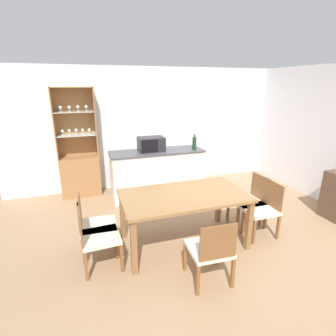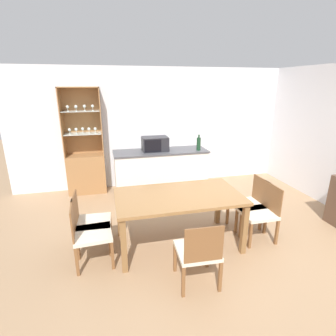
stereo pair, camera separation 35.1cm
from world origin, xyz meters
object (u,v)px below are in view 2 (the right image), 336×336
dining_table (178,201)px  dining_chair_side_left_near (89,233)px  dining_chair_side_right_far (250,204)px  dining_chair_side_left_far (90,222)px  dining_chair_head_near (198,252)px  dining_chair_side_right_near (260,212)px  microwave (155,144)px  wine_bottle (199,144)px  display_cabinet (86,164)px

dining_table → dining_chair_side_left_near: size_ratio=2.06×
dining_chair_side_right_far → dining_chair_side_left_far: bearing=88.3°
dining_table → dining_chair_head_near: size_ratio=2.06×
dining_chair_side_right_near → dining_chair_side_left_far: same height
dining_chair_side_left_far → microwave: microwave is taller
dining_chair_side_right_near → dining_chair_side_left_near: 2.39m
dining_chair_side_right_far → microwave: microwave is taller
dining_table → wine_bottle: bearing=62.0°
display_cabinet → dining_table: size_ratio=1.26×
dining_chair_side_left_far → wine_bottle: bearing=128.6°
dining_table → display_cabinet: bearing=120.3°
dining_chair_side_left_far → wine_bottle: (2.08, 1.51, 0.65)m
display_cabinet → dining_chair_side_left_near: (0.15, -2.45, -0.18)m
dining_chair_side_right_far → dining_chair_side_right_near: same height
wine_bottle → dining_chair_side_left_near: bearing=-139.0°
display_cabinet → dining_chair_side_right_near: bearing=-43.9°
dining_chair_side_right_far → wine_bottle: (-0.32, 1.51, 0.65)m
dining_table → dining_chair_side_right_near: (1.20, -0.14, -0.25)m
dining_chair_side_right_near → microwave: 2.37m
dining_chair_side_left_near → microwave: size_ratio=1.65×
dining_chair_side_right_near → microwave: size_ratio=1.65×
dining_chair_side_right_near → wine_bottle: bearing=10.6°
dining_chair_side_right_far → wine_bottle: wine_bottle is taller
dining_chair_head_near → dining_chair_side_right_near: bearing=32.3°
dining_chair_side_right_far → dining_chair_side_left_far: (-2.39, 0.00, 0.00)m
dining_chair_side_right_far → dining_chair_side_left_near: bearing=95.3°
dining_table → dining_chair_side_right_far: dining_chair_side_right_far is taller
display_cabinet → dining_table: (1.34, -2.30, 0.07)m
display_cabinet → wine_bottle: 2.36m
display_cabinet → wine_bottle: (2.23, -0.65, 0.47)m
dining_chair_side_right_near → dining_chair_head_near: 1.38m
dining_chair_side_left_near → dining_chair_side_left_far: same height
display_cabinet → wine_bottle: bearing=-16.2°
dining_table → microwave: 1.86m
dining_chair_side_left_far → dining_chair_side_right_far: bearing=92.5°
dining_table → dining_chair_side_right_far: size_ratio=2.06×
display_cabinet → dining_chair_side_right_far: display_cabinet is taller
microwave → dining_chair_head_near: bearing=-90.6°
dining_chair_head_near → wine_bottle: 2.71m
dining_table → dining_chair_side_right_near: 1.23m
dining_chair_head_near → display_cabinet: bearing=115.9°
display_cabinet → dining_chair_side_right_far: bearing=-40.4°
dining_table → dining_chair_side_right_near: dining_chair_side_right_near is taller
dining_chair_side_right_far → dining_chair_head_near: bearing=127.3°
dining_table → dining_chair_side_left_near: dining_chair_side_left_near is taller
dining_table → wine_bottle: wine_bottle is taller
display_cabinet → dining_chair_side_right_near: display_cabinet is taller
display_cabinet → dining_chair_side_right_far: 3.34m
display_cabinet → microwave: 1.53m
microwave → wine_bottle: (0.85, -0.15, -0.01)m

